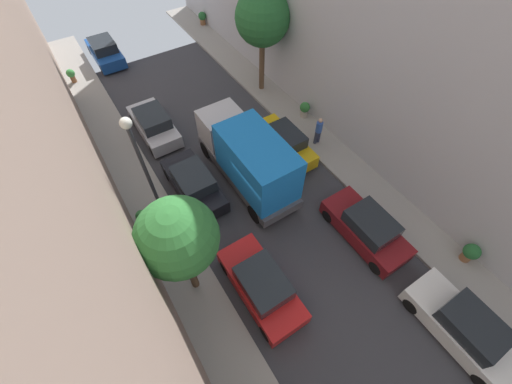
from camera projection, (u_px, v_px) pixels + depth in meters
ground at (266, 202)px, 16.05m from camera, size 32.00×32.00×0.00m
sidewalk_left at (173, 250)px, 14.36m from camera, size 2.00×44.00×0.15m
sidewalk_right at (341, 161)px, 17.62m from camera, size 2.00×44.00×0.15m
parked_car_left_1 at (262, 285)px, 12.70m from camera, size 1.78×4.20×1.57m
parked_car_left_2 at (194, 184)px, 15.82m from camera, size 1.78×4.20×1.57m
parked_car_left_3 at (154, 124)px, 18.48m from camera, size 1.78×4.20×1.57m
parked_car_left_4 at (105, 51)px, 23.27m from camera, size 1.78×4.20×1.57m
parked_car_right_0 at (464, 327)px, 11.75m from camera, size 1.78×4.20×1.57m
parked_car_right_1 at (367, 228)px, 14.29m from camera, size 1.78×4.20×1.57m
parked_car_right_2 at (283, 143)px, 17.56m from camera, size 1.78×4.20×1.57m
delivery_truck at (248, 157)px, 15.45m from camera, size 2.26×6.60×3.38m
pedestrian at (319, 130)px, 17.67m from camera, size 0.40×0.36×1.72m
street_tree_1 at (263, 18)px, 17.95m from camera, size 3.15×3.15×6.14m
street_tree_2 at (177, 238)px, 10.17m from camera, size 2.74×2.74×5.35m
potted_plant_0 at (71, 75)px, 21.54m from camera, size 0.54×0.54×0.91m
potted_plant_1 at (305, 109)px, 19.38m from camera, size 0.61×0.61×0.96m
potted_plant_2 at (142, 217)px, 14.71m from camera, size 0.54×0.54×0.90m
potted_plant_3 at (471, 253)px, 13.56m from camera, size 0.68×0.68×1.01m
potted_plant_5 at (202, 17)px, 26.49m from camera, size 0.64×0.64×0.99m
lamp_post at (140, 158)px, 12.49m from camera, size 0.44×0.44×5.78m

